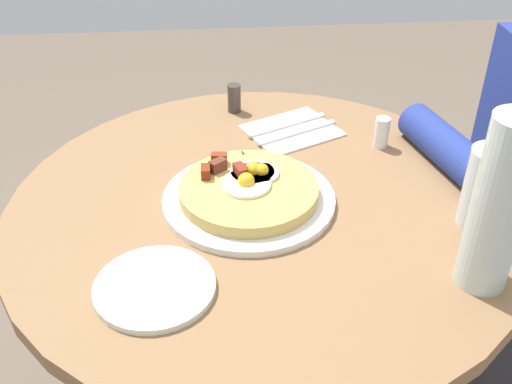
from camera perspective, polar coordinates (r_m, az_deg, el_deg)
dining_table at (r=1.13m, az=0.61°, el=-8.34°), size 0.86×0.86×0.75m
pizza_plate at (r=1.01m, az=-0.68°, el=-0.69°), size 0.29×0.29×0.01m
breakfast_pizza at (r=1.00m, az=-0.72°, el=0.34°), size 0.23×0.23×0.05m
bread_plate at (r=0.86m, az=-9.50°, el=-8.83°), size 0.17×0.17×0.01m
napkin at (r=1.22m, az=3.41°, el=5.79°), size 0.20×0.21×0.00m
fork at (r=1.24m, az=2.96°, el=6.32°), size 0.09×0.17×0.00m
knife at (r=1.21m, az=3.89°, el=5.62°), size 0.09×0.17×0.00m
water_glass at (r=1.00m, az=20.79°, el=0.34°), size 0.07×0.07×0.13m
water_bottle at (r=0.85m, az=21.89°, el=-1.24°), size 0.07×0.07×0.26m
salt_shaker at (r=1.18m, az=11.73°, el=5.50°), size 0.03×0.03×0.06m
pepper_shaker at (r=1.29m, az=-2.07°, el=8.81°), size 0.03×0.03×0.06m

